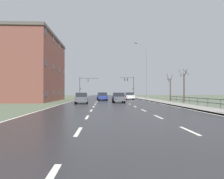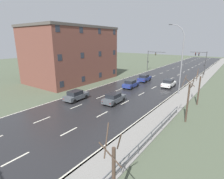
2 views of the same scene
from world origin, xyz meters
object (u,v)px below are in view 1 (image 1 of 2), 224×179
street_lamp_midground (146,72)px  brick_building (23,69)px  traffic_signal_left (83,84)px  car_far_right (101,96)px  car_distant (103,96)px  car_near_left (119,98)px  car_mid_centre (129,96)px  traffic_signal_right (130,84)px  car_far_left (82,98)px

street_lamp_midground → brick_building: 23.58m
street_lamp_midground → traffic_signal_left: 25.27m
street_lamp_midground → brick_building: bearing=-174.2°
car_far_right → car_distant: size_ratio=1.00×
brick_building → car_near_left: bearing=-24.0°
car_distant → traffic_signal_left: bearing=101.5°
street_lamp_midground → car_mid_centre: street_lamp_midground is taller
traffic_signal_left → car_far_right: bearing=-70.7°
traffic_signal_right → car_distant: traffic_signal_right is taller
traffic_signal_right → car_mid_centre: bearing=-97.6°
car_far_right → car_far_left: size_ratio=1.00×
car_near_left → brick_building: size_ratio=0.22×
traffic_signal_right → car_far_right: traffic_signal_right is taller
traffic_signal_left → car_far_left: (2.52, -33.09, -3.11)m
car_distant → car_near_left: size_ratio=1.01×
traffic_signal_left → car_mid_centre: 20.48m
traffic_signal_left → car_far_left: 33.33m
car_far_right → car_near_left: (2.78, -15.78, 0.00)m
car_far_right → car_far_left: (-2.73, -18.12, 0.00)m
car_far_left → car_near_left: (5.51, 2.34, 0.00)m
car_near_left → brick_building: brick_building is taller
traffic_signal_right → brick_building: bearing=-133.2°
brick_building → car_far_right: bearing=29.5°
street_lamp_midground → car_distant: size_ratio=2.76×
street_lamp_midground → car_near_left: street_lamp_midground is taller
car_far_left → car_distant: 11.90m
street_lamp_midground → traffic_signal_left: (-14.31, 20.76, -1.72)m
car_mid_centre → brick_building: (-20.52, -6.38, 5.17)m
traffic_signal_right → car_far_left: bearing=-108.1°
car_distant → car_near_left: (2.47, -9.17, 0.00)m
car_far_left → car_near_left: same height
car_mid_centre → brick_building: bearing=-163.3°
traffic_signal_right → traffic_signal_left: 13.87m
car_distant → car_mid_centre: bearing=36.8°
traffic_signal_left → brick_building: (-9.14, -23.13, 2.06)m
car_far_right → car_near_left: same height
brick_building → car_far_left: bearing=-40.5°
traffic_signal_left → car_far_right: (5.25, -14.98, -3.11)m
traffic_signal_left → brick_building: brick_building is taller
street_lamp_midground → car_distant: 10.03m
car_near_left → brick_building: (-17.17, 7.63, 5.17)m
traffic_signal_right → traffic_signal_left: traffic_signal_right is taller
car_near_left → street_lamp_midground: bearing=56.1°
street_lamp_midground → car_distant: street_lamp_midground is taller
brick_building → traffic_signal_left: bearing=68.4°
car_distant → brick_building: brick_building is taller
car_near_left → traffic_signal_left: bearing=102.8°
car_mid_centre → car_near_left: 14.40m
street_lamp_midground → traffic_signal_right: bearing=91.3°
car_far_left → car_distant: bearing=72.1°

